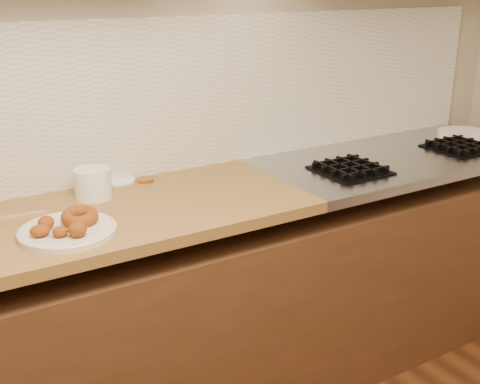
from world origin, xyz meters
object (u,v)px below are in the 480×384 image
at_px(donut_plate, 68,231).
at_px(plastic_tub, 93,183).
at_px(plate_stack, 464,134).
at_px(ring_donut, 80,217).

relative_size(donut_plate, plastic_tub, 2.29).
relative_size(plastic_tub, plate_stack, 0.51).
xyz_separation_m(ring_donut, plastic_tub, (0.12, 0.24, 0.02)).
bearing_deg(ring_donut, donut_plate, -151.46).
xyz_separation_m(donut_plate, plate_stack, (2.00, 0.18, 0.00)).
relative_size(donut_plate, ring_donut, 2.55).
bearing_deg(ring_donut, plastic_tub, 63.06).
height_order(donut_plate, plastic_tub, plastic_tub).
xyz_separation_m(donut_plate, plastic_tub, (0.17, 0.27, 0.05)).
bearing_deg(donut_plate, plate_stack, 5.11).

